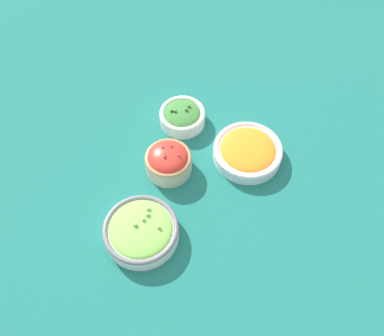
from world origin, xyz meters
TOP-DOWN VIEW (x-y plane):
  - ground_plane at (0.00, 0.00)m, footprint 3.00×3.00m
  - bowl_carrots at (-0.15, 0.02)m, footprint 0.17×0.17m
  - bowl_cherry_tomatoes at (0.04, -0.04)m, footprint 0.12×0.12m
  - bowl_lettuce at (0.18, 0.09)m, footprint 0.17×0.17m
  - bowl_broccoli at (-0.05, -0.16)m, footprint 0.12×0.12m

SIDE VIEW (x-z plane):
  - ground_plane at x=0.00m, z-range 0.00..0.00m
  - bowl_carrots at x=-0.15m, z-range 0.00..0.05m
  - bowl_broccoli at x=-0.05m, z-range 0.00..0.05m
  - bowl_lettuce at x=0.18m, z-range 0.00..0.05m
  - bowl_cherry_tomatoes at x=0.04m, z-range 0.00..0.08m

